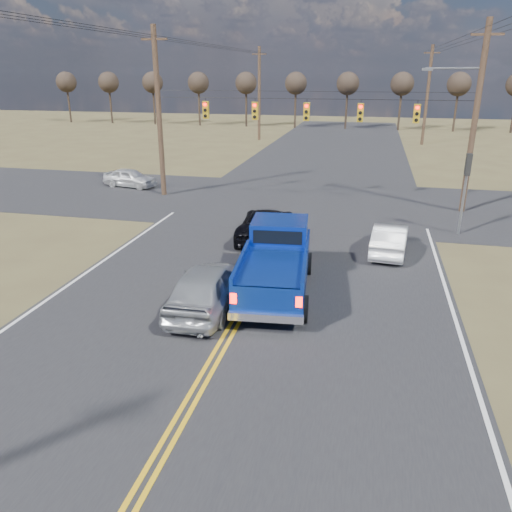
% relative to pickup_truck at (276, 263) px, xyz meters
% --- Properties ---
extents(ground, '(160.00, 160.00, 0.00)m').
position_rel_pickup_truck_xyz_m(ground, '(-0.78, -4.92, -1.11)').
color(ground, brown).
rests_on(ground, ground).
extents(road_main, '(14.00, 120.00, 0.02)m').
position_rel_pickup_truck_xyz_m(road_main, '(-0.78, 5.08, -1.11)').
color(road_main, '#28282B').
rests_on(road_main, ground).
extents(road_cross, '(120.00, 12.00, 0.02)m').
position_rel_pickup_truck_xyz_m(road_cross, '(-0.78, 13.08, -1.11)').
color(road_cross, '#28282B').
rests_on(road_cross, ground).
extents(signal_gantry, '(19.60, 4.83, 10.00)m').
position_rel_pickup_truck_xyz_m(signal_gantry, '(-0.28, 12.87, 3.95)').
color(signal_gantry, '#473323').
rests_on(signal_gantry, ground).
extents(utility_poles, '(19.60, 58.32, 10.00)m').
position_rel_pickup_truck_xyz_m(utility_poles, '(-0.78, 12.08, 4.12)').
color(utility_poles, '#473323').
rests_on(utility_poles, ground).
extents(treeline, '(87.00, 117.80, 7.40)m').
position_rel_pickup_truck_xyz_m(treeline, '(-0.78, 22.04, 4.59)').
color(treeline, '#33261C').
rests_on(treeline, ground).
extents(pickup_truck, '(2.90, 6.29, 2.29)m').
position_rel_pickup_truck_xyz_m(pickup_truck, '(0.00, 0.00, 0.00)').
color(pickup_truck, black).
rests_on(pickup_truck, ground).
extents(silver_suv, '(2.00, 4.70, 1.59)m').
position_rel_pickup_truck_xyz_m(silver_suv, '(-1.96, -1.88, -0.32)').
color(silver_suv, '#9CA0A4').
rests_on(silver_suv, ground).
extents(black_suv, '(2.65, 5.17, 1.39)m').
position_rel_pickup_truck_xyz_m(black_suv, '(-1.58, 5.87, -0.41)').
color(black_suv, black).
rests_on(black_suv, ground).
extents(white_car_queue, '(1.75, 4.08, 1.31)m').
position_rel_pickup_truck_xyz_m(white_car_queue, '(4.05, 5.08, -0.46)').
color(white_car_queue, white).
rests_on(white_car_queue, ground).
extents(dgrey_car_queue, '(2.21, 4.50, 1.26)m').
position_rel_pickup_truck_xyz_m(dgrey_car_queue, '(-1.58, 6.45, -0.48)').
color(dgrey_car_queue, '#2D2D31').
rests_on(dgrey_car_queue, ground).
extents(cross_car_west, '(2.09, 3.91, 1.26)m').
position_rel_pickup_truck_xyz_m(cross_car_west, '(-12.95, 14.77, -0.48)').
color(cross_car_west, silver).
rests_on(cross_car_west, ground).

